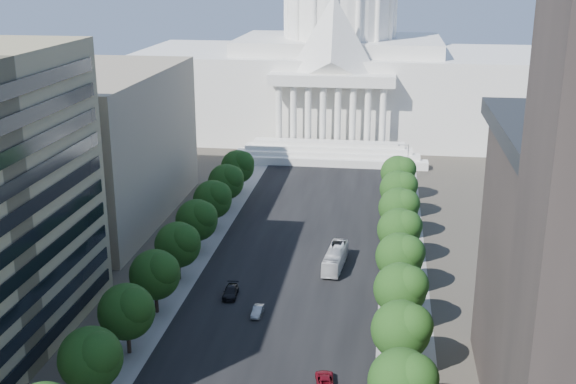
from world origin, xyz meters
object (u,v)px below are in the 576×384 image
at_px(car_dark_b, 231,292).
at_px(city_bus, 335,258).
at_px(car_red, 325,380).
at_px(car_silver, 258,311).

height_order(car_dark_b, city_bus, city_bus).
xyz_separation_m(car_red, city_bus, (-1.52, 36.69, 0.99)).
bearing_deg(car_silver, city_bus, 64.22).
distance_m(car_red, city_bus, 36.74).
xyz_separation_m(car_silver, city_bus, (10.11, 19.46, 1.01)).
xyz_separation_m(car_red, car_dark_b, (-16.96, 22.93, 0.08)).
bearing_deg(car_silver, car_red, -54.31).
bearing_deg(car_red, city_bus, -95.62).
bearing_deg(city_bus, car_dark_b, -133.10).
xyz_separation_m(car_silver, car_red, (11.63, -17.23, 0.02)).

